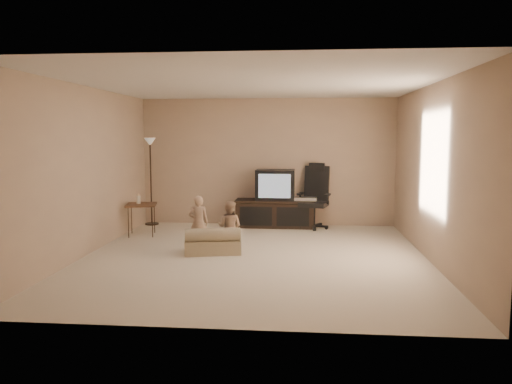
% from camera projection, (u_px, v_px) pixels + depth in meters
% --- Properties ---
extents(floor, '(5.50, 5.50, 0.00)m').
position_uv_depth(floor, '(254.00, 257.00, 7.31)').
color(floor, beige).
rests_on(floor, ground).
extents(room_shell, '(5.50, 5.50, 5.50)m').
position_uv_depth(room_shell, '(254.00, 153.00, 7.14)').
color(room_shell, silver).
rests_on(room_shell, floor).
extents(tv_stand, '(1.56, 0.58, 1.12)m').
position_uv_depth(tv_stand, '(275.00, 203.00, 9.71)').
color(tv_stand, black).
rests_on(tv_stand, floor).
extents(office_chair, '(0.70, 0.72, 1.25)m').
position_uv_depth(office_chair, '(315.00, 205.00, 9.58)').
color(office_chair, black).
rests_on(office_chair, floor).
extents(side_table, '(0.60, 0.60, 0.77)m').
position_uv_depth(side_table, '(141.00, 205.00, 8.85)').
color(side_table, brown).
rests_on(side_table, floor).
extents(floor_lamp, '(0.27, 0.27, 1.73)m').
position_uv_depth(floor_lamp, '(150.00, 162.00, 9.85)').
color(floor_lamp, black).
rests_on(floor_lamp, floor).
extents(child_sofa, '(0.91, 0.64, 0.41)m').
position_uv_depth(child_sofa, '(213.00, 243.00, 7.51)').
color(child_sofa, tan).
rests_on(child_sofa, floor).
extents(toddler_left, '(0.34, 0.27, 0.85)m').
position_uv_depth(toddler_left, '(198.00, 223.00, 7.75)').
color(toddler_left, tan).
rests_on(toddler_left, floor).
extents(toddler_right, '(0.43, 0.30, 0.79)m').
position_uv_depth(toddler_right, '(230.00, 227.00, 7.56)').
color(toddler_right, tan).
rests_on(toddler_right, floor).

